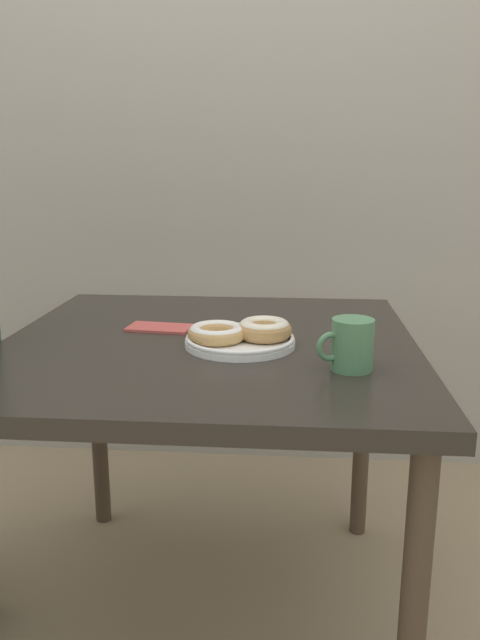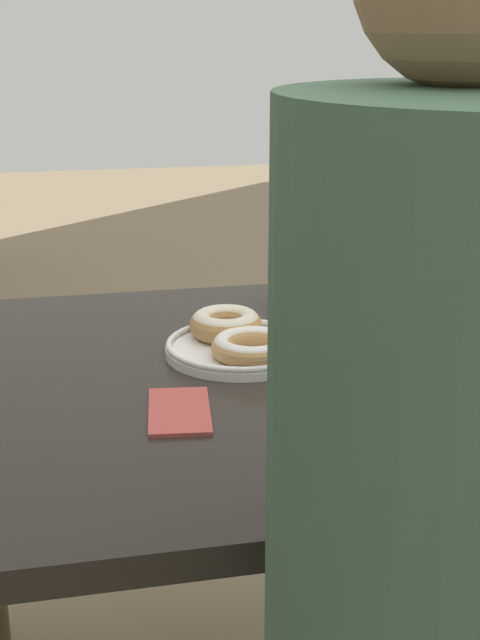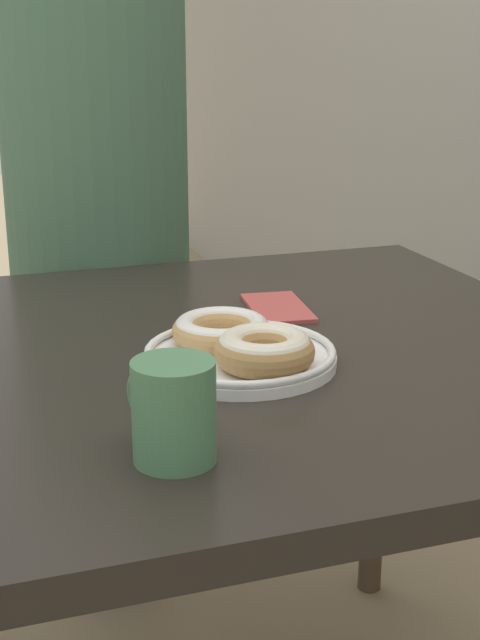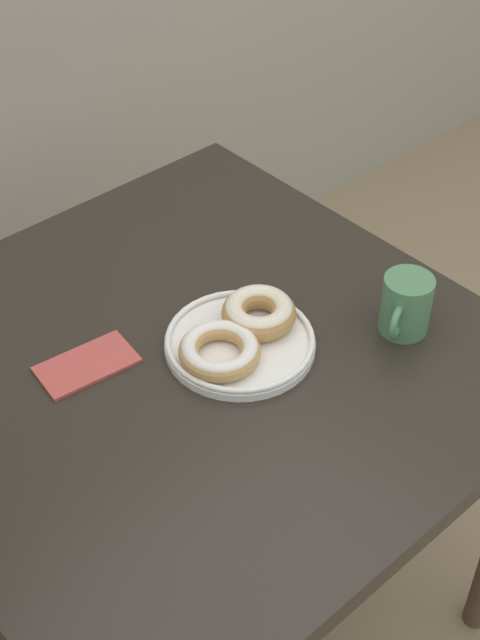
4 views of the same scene
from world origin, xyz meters
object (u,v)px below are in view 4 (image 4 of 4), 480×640
(dining_table, at_px, (188,390))
(napkin, at_px, (87,365))
(coffee_mug, at_px, (406,305))
(donut_plate, at_px, (240,335))

(dining_table, height_order, napkin, napkin)
(coffee_mug, bearing_deg, napkin, 147.82)
(dining_table, bearing_deg, donut_plate, -28.52)
(donut_plate, bearing_deg, dining_table, 151.48)
(napkin, bearing_deg, donut_plate, -31.34)
(dining_table, bearing_deg, coffee_mug, -31.85)
(napkin, bearing_deg, coffee_mug, -32.18)
(donut_plate, xyz_separation_m, coffee_mug, (0.23, -0.15, 0.03))
(dining_table, relative_size, coffee_mug, 8.29)
(dining_table, xyz_separation_m, donut_plate, (0.08, -0.04, 0.11))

